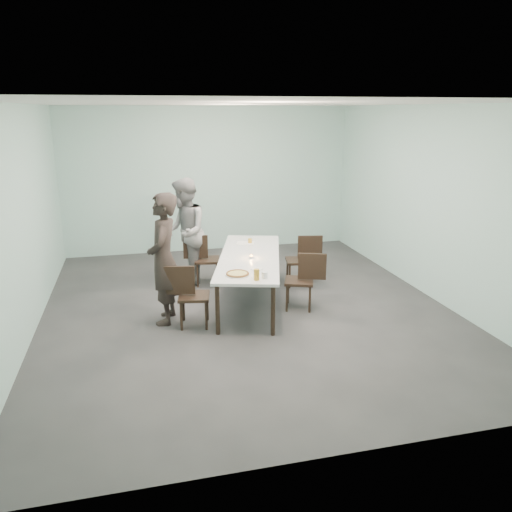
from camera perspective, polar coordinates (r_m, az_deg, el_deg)
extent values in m
plane|color=#333335|center=(7.67, -1.07, -5.97)|extent=(7.00, 7.00, 0.00)
cube|color=#ADDAD3|center=(10.63, -5.35, 8.64)|extent=(6.00, 0.02, 3.00)
cube|color=#ADDAD3|center=(4.02, 9.99, -4.47)|extent=(6.00, 0.02, 3.00)
cube|color=#ADDAD3|center=(7.21, -25.11, 3.50)|extent=(0.02, 7.00, 3.00)
cube|color=#ADDAD3|center=(8.41, 19.34, 5.76)|extent=(0.02, 7.00, 3.00)
cube|color=white|center=(7.10, -1.20, 17.05)|extent=(6.00, 7.00, 0.02)
cube|color=white|center=(7.70, -0.73, -0.13)|extent=(1.58, 2.75, 0.04)
cylinder|color=black|center=(6.70, -4.42, -6.13)|extent=(0.06, 0.06, 0.71)
cylinder|color=black|center=(8.99, -2.69, -0.19)|extent=(0.06, 0.06, 0.71)
cylinder|color=black|center=(6.66, 1.96, -6.24)|extent=(0.06, 0.06, 0.71)
cylinder|color=black|center=(8.96, 2.03, -0.24)|extent=(0.06, 0.06, 0.71)
cube|color=black|center=(6.99, -7.09, -4.60)|extent=(0.49, 0.49, 0.04)
cube|color=black|center=(6.92, -8.73, -2.75)|extent=(0.42, 0.12, 0.40)
cylinder|color=black|center=(6.93, -8.54, -6.85)|extent=(0.04, 0.04, 0.41)
cylinder|color=black|center=(7.24, -8.29, -5.79)|extent=(0.04, 0.04, 0.41)
cylinder|color=black|center=(6.90, -5.71, -6.83)|extent=(0.04, 0.04, 0.41)
cylinder|color=black|center=(7.21, -5.59, -5.77)|extent=(0.04, 0.04, 0.41)
cube|color=black|center=(8.63, -5.61, -0.46)|extent=(0.47, 0.47, 0.04)
cube|color=black|center=(8.56, -6.92, 1.04)|extent=(0.42, 0.10, 0.40)
cylinder|color=black|center=(8.53, -6.70, -2.27)|extent=(0.04, 0.04, 0.41)
cylinder|color=black|center=(8.86, -6.68, -1.57)|extent=(0.04, 0.04, 0.41)
cylinder|color=black|center=(8.53, -4.41, -2.20)|extent=(0.04, 0.04, 0.41)
cylinder|color=black|center=(8.86, -4.48, -1.51)|extent=(0.04, 0.04, 0.41)
cube|color=black|center=(7.56, 4.94, -2.88)|extent=(0.54, 0.54, 0.04)
cube|color=black|center=(7.49, 6.44, -1.19)|extent=(0.41, 0.18, 0.40)
cylinder|color=black|center=(7.80, 6.19, -4.07)|extent=(0.04, 0.04, 0.41)
cylinder|color=black|center=(7.48, 6.17, -4.97)|extent=(0.04, 0.04, 0.41)
cylinder|color=black|center=(7.80, 3.69, -3.99)|extent=(0.04, 0.04, 0.41)
cylinder|color=black|center=(7.49, 3.55, -4.88)|extent=(0.04, 0.04, 0.41)
cube|color=black|center=(8.57, 4.89, -0.55)|extent=(0.49, 0.49, 0.04)
cube|color=black|center=(8.53, 6.20, 1.02)|extent=(0.42, 0.12, 0.40)
cylinder|color=black|center=(8.83, 5.81, -1.61)|extent=(0.04, 0.04, 0.41)
cylinder|color=black|center=(8.51, 6.14, -2.31)|extent=(0.04, 0.04, 0.41)
cylinder|color=black|center=(8.78, 3.61, -1.65)|extent=(0.04, 0.04, 0.41)
cylinder|color=black|center=(8.46, 3.87, -2.36)|extent=(0.04, 0.04, 0.41)
imported|color=black|center=(7.03, -10.50, -0.34)|extent=(0.58, 0.75, 1.85)
imported|color=gray|center=(8.54, -8.14, 2.68)|extent=(0.75, 0.94, 1.84)
cylinder|color=white|center=(6.80, -2.12, -2.15)|extent=(0.34, 0.34, 0.01)
cylinder|color=#ECDB86|center=(6.80, -2.13, -2.04)|extent=(0.30, 0.30, 0.01)
torus|color=brown|center=(6.79, -2.13, -2.00)|extent=(0.32, 0.32, 0.03)
cylinder|color=white|center=(7.06, 0.05, -1.45)|extent=(0.18, 0.18, 0.01)
cylinder|color=gold|center=(6.58, 0.07, -2.15)|extent=(0.08, 0.08, 0.15)
cylinder|color=silver|center=(6.66, 0.99, -2.19)|extent=(0.08, 0.08, 0.09)
cylinder|color=silver|center=(7.55, -0.54, -0.15)|extent=(0.06, 0.06, 0.03)
cylinder|color=orange|center=(7.55, -0.55, 0.02)|extent=(0.04, 0.04, 0.01)
cylinder|color=gold|center=(8.42, -0.69, 1.75)|extent=(0.07, 0.07, 0.08)
cube|color=silver|center=(8.44, -1.22, 1.51)|extent=(0.35, 0.29, 0.01)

